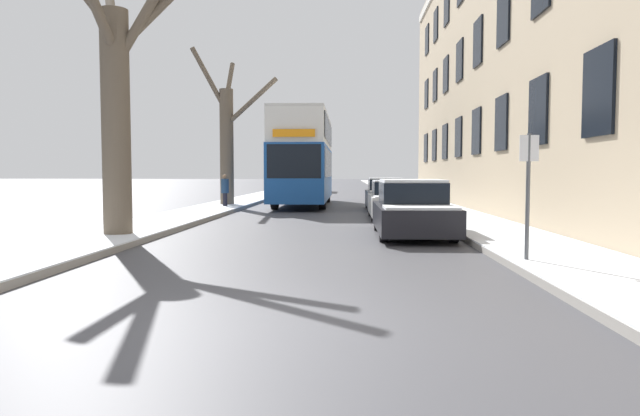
% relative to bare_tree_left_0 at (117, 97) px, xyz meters
% --- Properties ---
extents(ground_plane, '(320.00, 320.00, 0.00)m').
position_rel_bare_tree_left_0_xyz_m(ground_plane, '(4.59, -7.68, -3.47)').
color(ground_plane, '#424247').
extents(sidewalk_left, '(2.33, 130.00, 0.16)m').
position_rel_bare_tree_left_0_xyz_m(sidewalk_left, '(-0.31, 45.32, -3.39)').
color(sidewalk_left, gray).
rests_on(sidewalk_left, ground).
extents(sidewalk_right, '(2.33, 130.00, 0.16)m').
position_rel_bare_tree_left_0_xyz_m(sidewalk_right, '(9.49, 45.32, -3.39)').
color(sidewalk_right, gray).
rests_on(sidewalk_right, ground).
extents(terrace_facade_right, '(9.10, 37.28, 12.93)m').
position_rel_bare_tree_left_0_xyz_m(terrace_facade_right, '(15.15, 9.17, 3.00)').
color(terrace_facade_right, tan).
rests_on(terrace_facade_right, ground).
extents(bare_tree_left_0, '(3.26, 5.14, 7.10)m').
position_rel_bare_tree_left_0_xyz_m(bare_tree_left_0, '(0.00, 0.00, 0.00)').
color(bare_tree_left_0, brown).
rests_on(bare_tree_left_0, ground).
extents(bare_tree_left_1, '(4.23, 2.83, 7.55)m').
position_rel_bare_tree_left_0_xyz_m(bare_tree_left_1, '(-0.20, 13.44, -0.11)').
color(bare_tree_left_1, brown).
rests_on(bare_tree_left_1, ground).
extents(double_decker_bus, '(2.53, 10.96, 4.51)m').
position_rel_bare_tree_left_0_xyz_m(double_decker_bus, '(3.35, 15.26, -0.92)').
color(double_decker_bus, '#194C99').
rests_on(double_decker_bus, ground).
extents(parked_car_0, '(1.86, 4.56, 1.47)m').
position_rel_bare_tree_left_0_xyz_m(parked_car_0, '(7.25, 1.26, -2.79)').
color(parked_car_0, black).
rests_on(parked_car_0, ground).
extents(parked_car_1, '(1.78, 4.23, 1.38)m').
position_rel_bare_tree_left_0_xyz_m(parked_car_1, '(7.25, 6.85, -2.82)').
color(parked_car_1, silver).
rests_on(parked_car_1, ground).
extents(parked_car_2, '(1.69, 4.10, 1.42)m').
position_rel_bare_tree_left_0_xyz_m(parked_car_2, '(7.25, 11.88, -2.80)').
color(parked_car_2, slate).
rests_on(parked_car_2, ground).
extents(oncoming_van, '(2.05, 5.09, 2.33)m').
position_rel_bare_tree_left_0_xyz_m(oncoming_van, '(2.27, 37.01, -2.21)').
color(oncoming_van, white).
rests_on(oncoming_van, ground).
extents(pedestrian_left_sidewalk, '(0.34, 0.34, 1.58)m').
position_rel_bare_tree_left_0_xyz_m(pedestrian_left_sidewalk, '(0.03, 11.85, -2.60)').
color(pedestrian_left_sidewalk, black).
rests_on(pedestrian_left_sidewalk, ground).
extents(street_sign_post, '(0.32, 0.07, 2.30)m').
position_rel_bare_tree_left_0_xyz_m(street_sign_post, '(8.63, -3.82, -2.13)').
color(street_sign_post, '#4C4F54').
rests_on(street_sign_post, ground).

